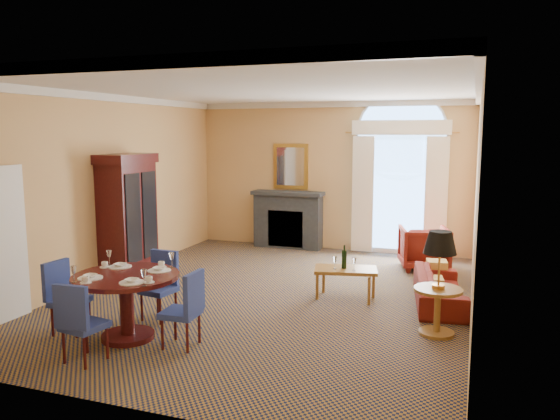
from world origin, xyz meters
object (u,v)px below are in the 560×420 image
(coffee_table, at_px, (346,270))
(armchair, at_px, (424,248))
(side_table, at_px, (439,269))
(sofa, at_px, (439,288))
(dining_table, at_px, (126,292))
(armoire, at_px, (128,219))

(coffee_table, bearing_deg, armchair, 54.35)
(coffee_table, height_order, side_table, side_table)
(sofa, relative_size, coffee_table, 1.65)
(dining_table, distance_m, coffee_table, 3.35)
(armoire, bearing_deg, armchair, 26.36)
(sofa, height_order, side_table, side_table)
(sofa, bearing_deg, armchair, 2.76)
(sofa, bearing_deg, side_table, 173.97)
(armoire, height_order, dining_table, armoire)
(armoire, xyz_separation_m, armchair, (4.85, 2.40, -0.65))
(armoire, relative_size, dining_table, 1.67)
(armchair, bearing_deg, coffee_table, 52.34)
(dining_table, bearing_deg, armoire, 124.50)
(sofa, xyz_separation_m, coffee_table, (-1.39, -0.18, 0.20))
(coffee_table, bearing_deg, sofa, -5.63)
(armchair, bearing_deg, side_table, 82.76)
(side_table, bearing_deg, dining_table, -158.22)
(dining_table, bearing_deg, coffee_table, 49.20)
(armoire, xyz_separation_m, coffee_table, (3.88, 0.07, -0.61))
(dining_table, bearing_deg, armchair, 57.01)
(coffee_table, xyz_separation_m, side_table, (1.44, -1.09, 0.40))
(armchair, xyz_separation_m, side_table, (0.47, -3.42, 0.45))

